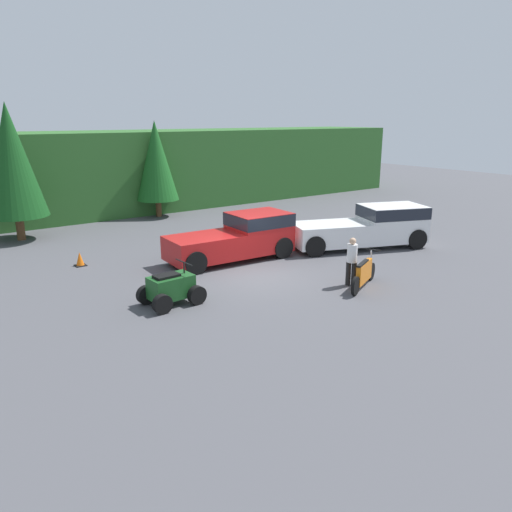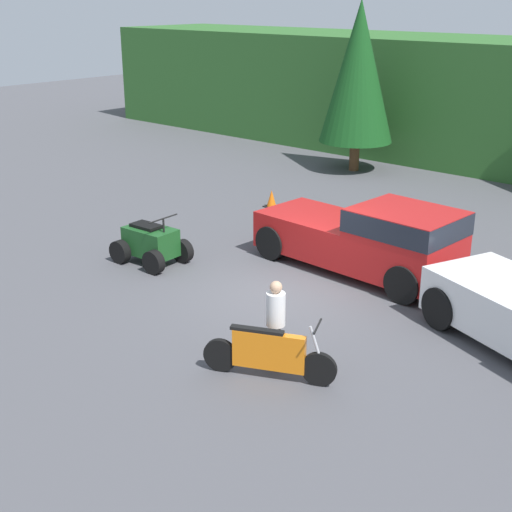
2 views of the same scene
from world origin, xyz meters
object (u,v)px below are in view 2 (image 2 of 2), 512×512
at_px(quad_atv, 151,244).
at_px(rider_person, 276,321).
at_px(traffic_cone, 272,199).
at_px(pickup_truck_red, 372,237).
at_px(dirt_bike, 269,354).

bearing_deg(quad_atv, rider_person, -22.56).
bearing_deg(rider_person, traffic_cone, 88.31).
bearing_deg(pickup_truck_red, dirt_bike, -72.72).
bearing_deg(traffic_cone, pickup_truck_red, -27.32).
distance_m(dirt_bike, rider_person, 0.63).
height_order(pickup_truck_red, dirt_bike, pickup_truck_red).
relative_size(quad_atv, rider_person, 1.11).
xyz_separation_m(dirt_bike, rider_person, (-0.19, 0.41, 0.44)).
bearing_deg(traffic_cone, quad_atv, -80.61).
distance_m(dirt_bike, quad_atv, 6.48).
bearing_deg(traffic_cone, dirt_bike, -49.92).
bearing_deg(traffic_cone, rider_person, -49.29).
xyz_separation_m(pickup_truck_red, dirt_bike, (1.38, -5.40, -0.49)).
bearing_deg(rider_person, pickup_truck_red, 61.01).
distance_m(pickup_truck_red, rider_person, 5.14).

